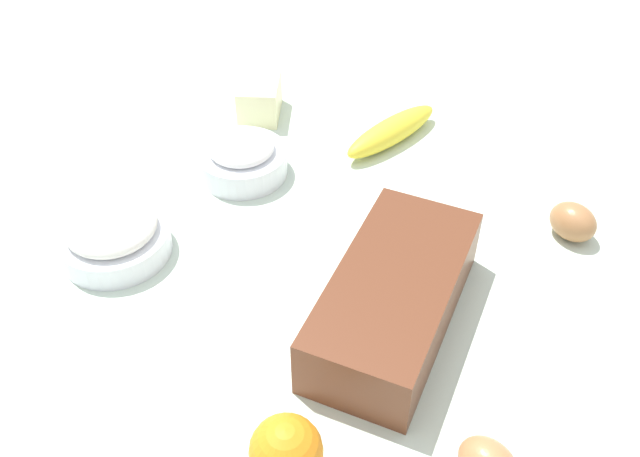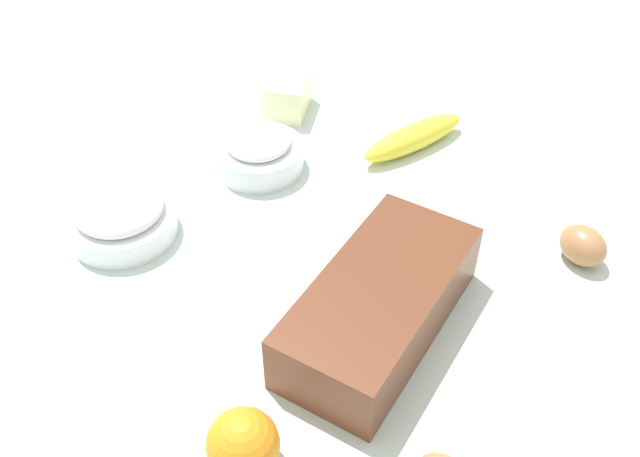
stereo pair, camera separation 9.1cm
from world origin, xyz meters
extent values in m
cube|color=silver|center=(0.00, 0.00, -0.01)|extent=(2.40, 2.40, 0.02)
cube|color=brown|center=(0.07, 0.13, 0.04)|extent=(0.28, 0.14, 0.08)
cube|color=black|center=(0.07, 0.13, 0.04)|extent=(0.27, 0.13, 0.07)
cylinder|color=white|center=(0.12, -0.24, 0.02)|extent=(0.15, 0.15, 0.04)
torus|color=white|center=(0.12, -0.24, 0.03)|extent=(0.15, 0.15, 0.01)
ellipsoid|color=white|center=(0.12, -0.24, 0.05)|extent=(0.12, 0.12, 0.04)
cylinder|color=white|center=(-0.10, -0.18, 0.02)|extent=(0.13, 0.13, 0.04)
torus|color=white|center=(-0.10, -0.18, 0.04)|extent=(0.13, 0.13, 0.01)
ellipsoid|color=white|center=(-0.10, -0.18, 0.05)|extent=(0.10, 0.10, 0.03)
ellipsoid|color=yellow|center=(-0.27, -0.01, 0.02)|extent=(0.19, 0.11, 0.04)
sphere|color=orange|center=(0.30, 0.11, 0.04)|extent=(0.07, 0.07, 0.07)
cube|color=#F4EDB2|center=(-0.25, -0.23, 0.03)|extent=(0.11, 0.09, 0.06)
ellipsoid|color=#A66F43|center=(-0.17, 0.29, 0.03)|extent=(0.07, 0.08, 0.05)
camera|label=1|loc=(0.61, 0.29, 0.66)|focal=40.17mm
camera|label=2|loc=(0.57, 0.37, 0.66)|focal=40.17mm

